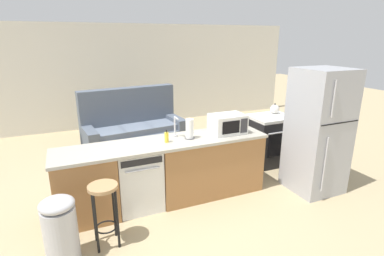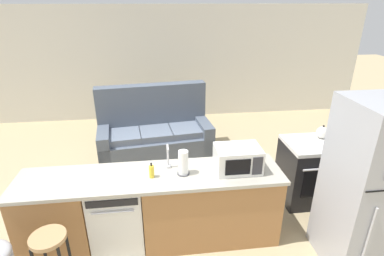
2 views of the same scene
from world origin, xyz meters
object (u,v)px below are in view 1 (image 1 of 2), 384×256
at_px(kettle, 275,109).
at_px(couch, 133,131).
at_px(microwave, 227,124).
at_px(stove_range, 269,139).
at_px(refrigerator, 318,131).
at_px(bar_stool, 104,202).
at_px(soap_bottle, 167,137).
at_px(paper_towel_roll, 190,129).
at_px(dishwasher, 138,178).
at_px(trash_bin, 60,230).

xyz_separation_m(kettle, couch, (-2.33, 1.57, -0.59)).
bearing_deg(microwave, couch, 112.61).
bearing_deg(couch, stove_range, -38.14).
bearing_deg(refrigerator, bar_stool, -178.22).
bearing_deg(soap_bottle, paper_towel_roll, 4.12).
relative_size(dishwasher, refrigerator, 0.45).
relative_size(paper_towel_roll, kettle, 1.38).
bearing_deg(dishwasher, microwave, -0.05).
xyz_separation_m(dishwasher, paper_towel_roll, (0.76, -0.02, 0.62)).
bearing_deg(dishwasher, paper_towel_roll, -1.32).
relative_size(stove_range, trash_bin, 1.22).
bearing_deg(dishwasher, trash_bin, -143.08).
xyz_separation_m(dishwasher, trash_bin, (-0.99, -0.74, -0.04)).
relative_size(bar_stool, couch, 0.35).
relative_size(dishwasher, couch, 0.40).
relative_size(kettle, couch, 0.10).
xyz_separation_m(refrigerator, soap_bottle, (-2.19, 0.51, 0.05)).
distance_m(refrigerator, bar_stool, 3.15).
height_order(dishwasher, stove_range, stove_range).
height_order(microwave, bar_stool, microwave).
bearing_deg(soap_bottle, stove_range, 15.11).
distance_m(refrigerator, paper_towel_roll, 1.92).
bearing_deg(paper_towel_roll, trash_bin, -157.48).
xyz_separation_m(stove_range, soap_bottle, (-2.19, -0.59, 0.52)).
relative_size(stove_range, kettle, 4.39).
xyz_separation_m(microwave, bar_stool, (-1.90, -0.65, -0.50)).
bearing_deg(stove_range, soap_bottle, -164.89).
bearing_deg(paper_towel_roll, bar_stool, -153.88).
height_order(kettle, bar_stool, kettle).
bearing_deg(soap_bottle, trash_bin, -153.44).
relative_size(stove_range, microwave, 1.80).
bearing_deg(kettle, microwave, -154.04).
bearing_deg(trash_bin, bar_stool, 11.49).
xyz_separation_m(dishwasher, stove_range, (2.60, 0.55, 0.03)).
relative_size(soap_bottle, couch, 0.08).
height_order(microwave, trash_bin, microwave).
bearing_deg(refrigerator, trash_bin, -176.95).
bearing_deg(bar_stool, kettle, 21.92).
distance_m(stove_range, kettle, 0.58).
relative_size(stove_range, paper_towel_roll, 3.19).
height_order(microwave, paper_towel_roll, paper_towel_roll).
xyz_separation_m(stove_range, paper_towel_roll, (-1.84, -0.57, 0.59)).
bearing_deg(microwave, bar_stool, -161.21).
bearing_deg(dishwasher, soap_bottle, -5.90).
xyz_separation_m(microwave, kettle, (1.40, 0.68, -0.05)).
xyz_separation_m(soap_bottle, trash_bin, (-1.40, -0.70, -0.59)).
relative_size(stove_range, soap_bottle, 5.11).
bearing_deg(dishwasher, refrigerator, -11.93).
relative_size(paper_towel_roll, soap_bottle, 1.60).
distance_m(microwave, bar_stool, 2.07).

